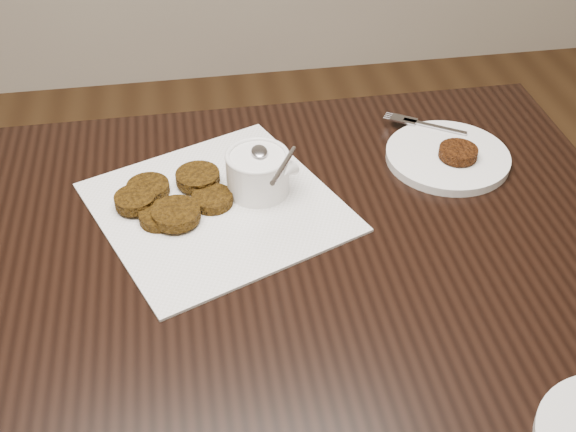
# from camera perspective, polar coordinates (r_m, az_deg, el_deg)

# --- Properties ---
(napkin) EXTENTS (0.44, 0.44, 0.00)m
(napkin) POSITION_cam_1_polar(r_m,az_deg,el_deg) (1.07, -5.70, 0.73)
(napkin) COLOR white
(napkin) RESTS_ON table
(sauce_ramekin) EXTENTS (0.16, 0.16, 0.13)m
(sauce_ramekin) POSITION_cam_1_polar(r_m,az_deg,el_deg) (1.06, -2.49, 4.98)
(sauce_ramekin) COLOR white
(sauce_ramekin) RESTS_ON napkin
(patty_cluster) EXTENTS (0.27, 0.27, 0.02)m
(patty_cluster) POSITION_cam_1_polar(r_m,az_deg,el_deg) (1.07, -9.41, 0.99)
(patty_cluster) COLOR #623D0C
(patty_cluster) RESTS_ON napkin
(plate_with_patty) EXTENTS (0.28, 0.28, 0.03)m
(plate_with_patty) POSITION_cam_1_polar(r_m,az_deg,el_deg) (1.19, 12.73, 4.97)
(plate_with_patty) COLOR white
(plate_with_patty) RESTS_ON table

